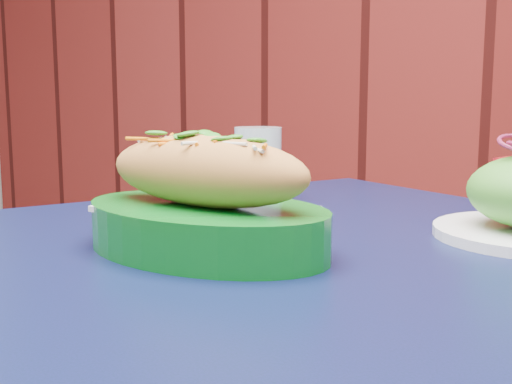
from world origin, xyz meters
The scene contains 3 objects.
cafe_table centered at (0.18, 1.65, 0.66)m, with size 1.04×1.04×0.75m.
banh_mi_basket centered at (0.12, 1.54, 0.80)m, with size 0.29×0.19×0.13m.
water_glass centered at (-0.02, 1.82, 0.81)m, with size 0.07×0.07×0.12m, color silver.
Camera 1 is at (0.55, 1.03, 0.91)m, focal length 45.00 mm.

